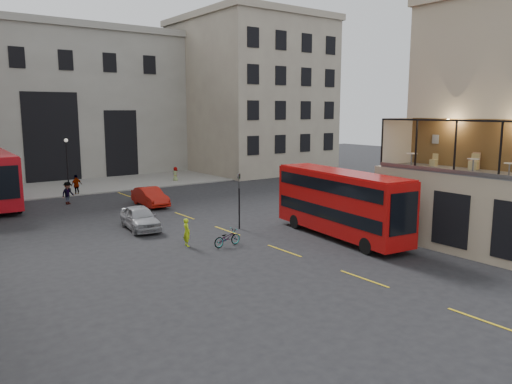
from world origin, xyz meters
TOP-DOWN VIEW (x-y plane):
  - ground at (0.00, 0.00)m, footprint 140.00×140.00m
  - host_building_main at (9.95, 0.00)m, footprint 7.26×11.40m
  - host_frontage at (6.50, 0.00)m, footprint 3.00×11.00m
  - cafe_floor at (6.50, 0.00)m, footprint 3.00×10.00m
  - gateway at (-5.00, 47.99)m, footprint 35.00×10.60m
  - building_right at (20.00, 39.97)m, footprint 16.60×18.60m
  - pavement_far at (-6.00, 38.00)m, footprint 40.00×12.00m
  - traffic_light_near at (-1.00, 12.00)m, footprint 0.16×0.20m
  - street_lamp_b at (-6.00, 34.00)m, footprint 0.36×0.36m
  - bus_near at (2.80, 6.29)m, footprint 3.67×10.83m
  - car_a at (-6.49, 15.90)m, footprint 2.44×4.85m
  - car_b at (-2.36, 23.30)m, footprint 1.78×4.76m
  - bicycle at (-4.06, 8.83)m, footprint 1.97×0.86m
  - cyclist at (-5.99, 10.25)m, footprint 0.45×0.64m
  - pedestrian_b at (-7.74, 28.19)m, footprint 1.45×1.24m
  - pedestrian_c at (-5.72, 32.46)m, footprint 1.25×0.83m
  - pedestrian_d at (6.15, 35.19)m, footprint 0.68×0.90m
  - cafe_table_near at (6.01, -2.51)m, footprint 0.56×0.56m
  - cafe_table_mid at (5.69, -0.70)m, footprint 0.65×0.65m
  - cafe_table_far at (5.80, 3.35)m, footprint 0.66×0.66m
  - cafe_chair_b at (7.67, 0.38)m, footprint 0.49×0.49m
  - cafe_chair_c at (7.36, 0.22)m, footprint 0.53×0.53m
  - cafe_chair_d at (7.24, 2.77)m, footprint 0.40×0.40m

SIDE VIEW (x-z plane):
  - ground at x=0.00m, z-range 0.00..0.00m
  - pavement_far at x=-6.00m, z-range 0.00..0.12m
  - bicycle at x=-4.06m, z-range 0.00..1.00m
  - car_b at x=-2.36m, z-range 0.00..1.55m
  - car_a at x=-6.49m, z-range 0.00..1.59m
  - pedestrian_d at x=6.15m, z-range 0.00..1.66m
  - cyclist at x=-5.99m, z-range 0.00..1.68m
  - pedestrian_b at x=-7.74m, z-range 0.00..1.95m
  - pedestrian_c at x=-5.72m, z-range 0.00..1.97m
  - host_frontage at x=6.50m, z-range 0.00..4.50m
  - bus_near at x=2.80m, z-range 0.26..4.50m
  - street_lamp_b at x=-6.00m, z-range -0.27..5.06m
  - traffic_light_near at x=-1.00m, z-range 0.52..4.32m
  - cafe_floor at x=6.50m, z-range 4.50..4.60m
  - cafe_chair_d at x=7.24m, z-range 4.45..5.21m
  - cafe_chair_c at x=7.36m, z-range 4.42..5.35m
  - cafe_chair_b at x=7.67m, z-range 4.41..5.38m
  - cafe_table_near at x=6.01m, z-range 4.71..5.42m
  - cafe_table_mid at x=5.69m, z-range 4.73..5.55m
  - cafe_table_far at x=5.80m, z-range 4.73..5.56m
  - host_building_main at x=9.95m, z-range 0.24..15.34m
  - gateway at x=-5.00m, z-range 0.39..18.39m
  - building_right at x=20.00m, z-range 0.39..20.39m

